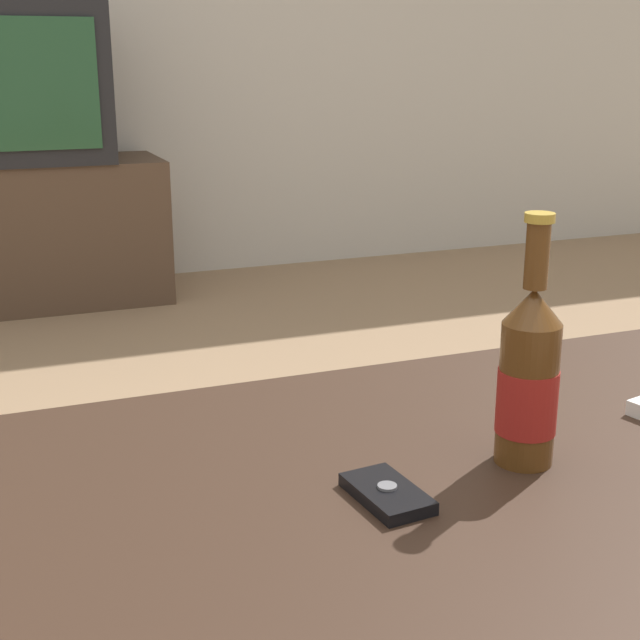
# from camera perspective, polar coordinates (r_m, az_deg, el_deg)

# --- Properties ---
(coffee_table) EXTENTS (1.32, 0.78, 0.47)m
(coffee_table) POSITION_cam_1_polar(r_m,az_deg,el_deg) (0.99, 5.55, -14.18)
(coffee_table) COLOR #332116
(coffee_table) RESTS_ON ground_plane
(tv_stand) EXTENTS (0.97, 0.45, 0.54)m
(tv_stand) POSITION_cam_1_polar(r_m,az_deg,el_deg) (3.55, -17.90, 5.30)
(tv_stand) COLOR #4C3828
(tv_stand) RESTS_ON ground_plane
(television) EXTENTS (0.60, 0.49, 0.56)m
(television) POSITION_cam_1_polar(r_m,az_deg,el_deg) (3.48, -18.72, 14.19)
(television) COLOR black
(television) RESTS_ON tv_stand
(beer_bottle) EXTENTS (0.07, 0.07, 0.29)m
(beer_bottle) POSITION_cam_1_polar(r_m,az_deg,el_deg) (1.02, 13.20, -3.63)
(beer_bottle) COLOR #563314
(beer_bottle) RESTS_ON coffee_table
(cell_phone) EXTENTS (0.07, 0.11, 0.02)m
(cell_phone) POSITION_cam_1_polar(r_m,az_deg,el_deg) (0.95, 4.39, -11.10)
(cell_phone) COLOR black
(cell_phone) RESTS_ON coffee_table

